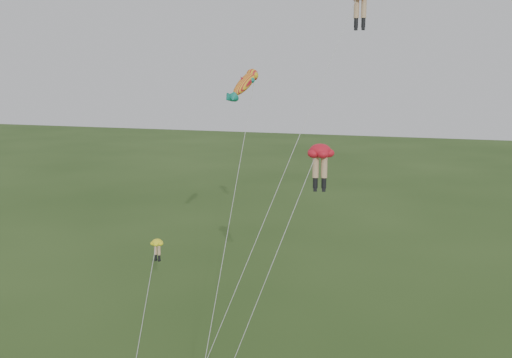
% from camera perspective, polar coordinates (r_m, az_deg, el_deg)
% --- Properties ---
extents(legs_kite_red_high, '(8.80, 9.16, 23.95)m').
position_cam_1_polar(legs_kite_red_high, '(34.89, 10.08, 16.75)').
color(legs_kite_red_high, red).
rests_on(legs_kite_red_high, ground).
extents(legs_kite_red_mid, '(6.03, 5.80, 15.41)m').
position_cam_1_polar(legs_kite_red_mid, '(30.59, 6.28, 2.10)').
color(legs_kite_red_mid, red).
rests_on(legs_kite_red_mid, ground).
extents(legs_kite_yellow, '(2.50, 8.92, 8.87)m').
position_cam_1_polar(legs_kite_yellow, '(36.18, -10.06, -7.51)').
color(legs_kite_yellow, '#FFF720').
rests_on(legs_kite_yellow, ground).
extents(fish_kite, '(2.27, 14.31, 19.62)m').
position_cam_1_polar(fish_kite, '(39.27, -1.10, 9.43)').
color(fish_kite, yellow).
rests_on(fish_kite, ground).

